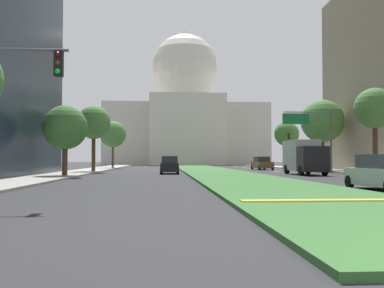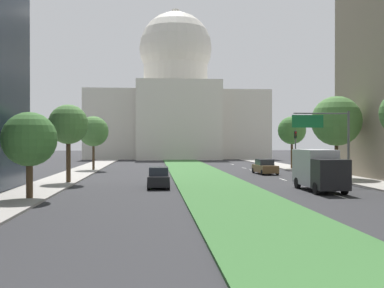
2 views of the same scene
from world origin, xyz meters
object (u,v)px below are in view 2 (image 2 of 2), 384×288
Objects in this scene: street_tree_left_distant at (93,131)px; sedan_midblock at (159,178)px; street_tree_right_far at (336,121)px; street_tree_left_mid at (29,140)px; street_tree_left_far at (68,125)px; overhead_guide_sign at (328,132)px; sedan_distant at (265,167)px; capitol_building at (176,105)px; traffic_light_far_right at (296,146)px; street_tree_right_distant at (292,131)px; box_truck_delivery at (319,169)px.

sedan_midblock is at bearing -69.59° from street_tree_left_distant.
street_tree_left_distant is at bearing 150.32° from street_tree_right_far.
street_tree_left_far is at bearing 87.95° from street_tree_left_mid.
sedan_midblock is at bearing -158.88° from street_tree_right_far.
overhead_guide_sign is 23.20m from street_tree_left_far.
sedan_distant is at bearing 45.48° from street_tree_left_mid.
capitol_building is 68.03m from overhead_guide_sign.
street_tree_right_far is (26.66, 14.15, 1.93)m from street_tree_left_mid.
sedan_midblock is 19.02m from sedan_distant.
overhead_guide_sign is 31.19m from street_tree_left_distant.
street_tree_left_distant is at bearing 164.70° from traffic_light_far_right.
street_tree_left_mid is 11.50m from street_tree_left_far.
street_tree_left_distant is at bearing -178.41° from street_tree_right_distant.
sedan_midblock is (-4.81, -67.80, -11.49)m from capitol_building.
capitol_building is at bearing 96.03° from box_truck_delivery.
overhead_guide_sign reaches higher than sedan_distant.
traffic_light_far_right reaches higher than box_truck_delivery.
street_tree_left_far is at bearing -145.16° from street_tree_right_distant.
traffic_light_far_right is at bearing 101.03° from street_tree_right_far.
capitol_building is at bearing 78.49° from street_tree_left_far.
sedan_distant is at bearing -20.39° from street_tree_left_distant.
street_tree_left_distant is 1.57× the size of sedan_midblock.
traffic_light_far_right is 19.27m from box_truck_delivery.
street_tree_right_far is 12.71m from box_truck_delivery.
capitol_building reaches higher than sedan_midblock.
street_tree_left_far reaches higher than street_tree_left_mid.
street_tree_left_mid is at bearing -100.10° from capitol_building.
street_tree_left_far is at bearing -155.99° from traffic_light_far_right.
street_tree_left_far is at bearing -174.05° from street_tree_right_far.
street_tree_left_mid reaches higher than sedan_distant.
street_tree_left_far is 1.00× the size of street_tree_right_distant.
street_tree_right_distant is 1.55× the size of sedan_distant.
street_tree_left_mid is (-13.35, -74.95, -8.32)m from capitol_building.
street_tree_left_far is at bearing -101.51° from capitol_building.
street_tree_right_far reaches higher than sedan_midblock.
capitol_building is 47.59m from street_tree_right_distant.
sedan_midblock is (-18.42, -22.74, -4.49)m from street_tree_right_distant.
sedan_midblock is (-16.52, -15.24, -2.51)m from traffic_light_far_right.
street_tree_right_distant is at bearing 1.59° from street_tree_left_distant.
overhead_guide_sign reaches higher than street_tree_left_mid.
box_truck_delivery is (-0.21, -17.79, 0.86)m from sedan_distant.
street_tree_left_far is 0.85× the size of street_tree_right_far.
capitol_building is 62.57m from street_tree_right_far.
street_tree_right_far is 1.32× the size of box_truck_delivery.
street_tree_left_distant reaches higher than sedan_distant.
street_tree_left_far is (-24.65, -10.98, 2.03)m from traffic_light_far_right.
sedan_distant reaches higher than sedan_midblock.
capitol_building is at bearing 85.94° from sedan_midblock.
street_tree_left_distant is (-24.71, 6.76, 1.80)m from traffic_light_far_right.
overhead_guide_sign is (10.02, -66.85, -7.66)m from capitol_building.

